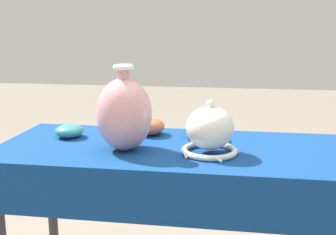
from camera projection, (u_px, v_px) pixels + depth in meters
The scene contains 6 objects.
display_table at pixel (172, 170), 1.62m from camera, with size 1.35×0.57×0.79m.
vase_tall_bulbous at pixel (124, 114), 1.54m from camera, with size 0.21×0.21×0.32m.
vase_dome_bell at pixel (210, 132), 1.51m from camera, with size 0.21×0.22×0.20m.
mosaic_tile_box at pixel (202, 129), 1.74m from camera, with size 0.14×0.13×0.07m.
bowl_shallow_terracotta at pixel (150, 126), 1.78m from camera, with size 0.13×0.13×0.07m, color #BC6642.
bowl_shallow_teal at pixel (69, 131), 1.74m from camera, with size 0.12×0.12×0.05m, color teal.
Camera 1 is at (0.22, -1.54, 1.25)m, focal length 45.00 mm.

